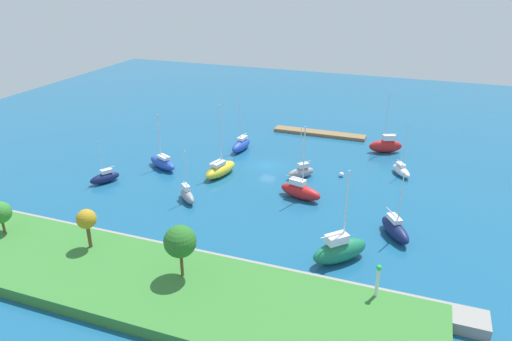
{
  "coord_description": "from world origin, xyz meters",
  "views": [
    {
      "loc": [
        -24.02,
        71.72,
        32.11
      ],
      "look_at": [
        0.0,
        5.95,
        1.5
      ],
      "focal_mm": 33.06,
      "sensor_mm": 36.0,
      "label": 1
    }
  ],
  "objects_px": {
    "sailboat_navy_lone_north": "(395,229)",
    "sailboat_gray_center_basin": "(301,172)",
    "park_tree_mideast": "(180,242)",
    "sailboat_white_west_end": "(401,170)",
    "mooring_buoy_white": "(341,174)",
    "sailboat_yellow_by_breakwater": "(220,169)",
    "sailboat_gray_along_channel": "(187,195)",
    "park_tree_east": "(86,220)",
    "sailboat_red_far_north": "(300,191)",
    "sailboat_blue_far_south": "(241,145)",
    "sailboat_blue_mid_basin": "(163,163)",
    "harbor_beacon": "(378,278)",
    "sailboat_green_near_pier": "(340,250)",
    "sailboat_navy_east_end": "(105,177)",
    "sailboat_red_lone_south": "(386,145)",
    "park_tree_west": "(0,213)",
    "pier_dock": "(319,133)"
  },
  "relations": [
    {
      "from": "park_tree_west",
      "to": "sailboat_red_far_north",
      "type": "distance_m",
      "value": 40.13
    },
    {
      "from": "sailboat_red_far_north",
      "to": "sailboat_yellow_by_breakwater",
      "type": "bearing_deg",
      "value": -178.08
    },
    {
      "from": "sailboat_blue_far_south",
      "to": "sailboat_gray_center_basin",
      "type": "relative_size",
      "value": 1.09
    },
    {
      "from": "park_tree_mideast",
      "to": "park_tree_east",
      "type": "xyz_separation_m",
      "value": [
        12.96,
        -1.28,
        -0.59
      ]
    },
    {
      "from": "sailboat_blue_mid_basin",
      "to": "mooring_buoy_white",
      "type": "bearing_deg",
      "value": -140.37
    },
    {
      "from": "harbor_beacon",
      "to": "park_tree_east",
      "type": "xyz_separation_m",
      "value": [
        32.99,
        2.45,
        1.59
      ]
    },
    {
      "from": "mooring_buoy_white",
      "to": "harbor_beacon",
      "type": "bearing_deg",
      "value": 106.57
    },
    {
      "from": "sailboat_yellow_by_breakwater",
      "to": "mooring_buoy_white",
      "type": "xyz_separation_m",
      "value": [
        -18.96,
        -6.51,
        -0.77
      ]
    },
    {
      "from": "sailboat_yellow_by_breakwater",
      "to": "mooring_buoy_white",
      "type": "relative_size",
      "value": 15.1
    },
    {
      "from": "sailboat_white_west_end",
      "to": "mooring_buoy_white",
      "type": "bearing_deg",
      "value": -98.82
    },
    {
      "from": "park_tree_east",
      "to": "sailboat_gray_center_basin",
      "type": "distance_m",
      "value": 35.66
    },
    {
      "from": "sailboat_red_far_north",
      "to": "sailboat_red_lone_south",
      "type": "bearing_deg",
      "value": 82.19
    },
    {
      "from": "sailboat_gray_center_basin",
      "to": "sailboat_blue_far_south",
      "type": "bearing_deg",
      "value": -77.76
    },
    {
      "from": "sailboat_blue_mid_basin",
      "to": "sailboat_blue_far_south",
      "type": "relative_size",
      "value": 1.0
    },
    {
      "from": "sailboat_gray_along_channel",
      "to": "sailboat_white_west_end",
      "type": "bearing_deg",
      "value": 78.35
    },
    {
      "from": "sailboat_gray_along_channel",
      "to": "sailboat_yellow_by_breakwater",
      "type": "xyz_separation_m",
      "value": [
        -0.86,
        -10.04,
        0.17
      ]
    },
    {
      "from": "park_tree_east",
      "to": "sailboat_red_lone_south",
      "type": "bearing_deg",
      "value": -121.94
    },
    {
      "from": "sailboat_navy_lone_north",
      "to": "sailboat_green_near_pier",
      "type": "bearing_deg",
      "value": -68.24
    },
    {
      "from": "sailboat_green_near_pier",
      "to": "sailboat_blue_far_south",
      "type": "relative_size",
      "value": 1.22
    },
    {
      "from": "sailboat_gray_center_basin",
      "to": "sailboat_blue_mid_basin",
      "type": "bearing_deg",
      "value": -36.4
    },
    {
      "from": "park_tree_east",
      "to": "sailboat_white_west_end",
      "type": "bearing_deg",
      "value": -131.33
    },
    {
      "from": "sailboat_blue_far_south",
      "to": "mooring_buoy_white",
      "type": "distance_m",
      "value": 20.8
    },
    {
      "from": "pier_dock",
      "to": "park_tree_east",
      "type": "height_order",
      "value": "park_tree_east"
    },
    {
      "from": "sailboat_blue_mid_basin",
      "to": "sailboat_gray_center_basin",
      "type": "bearing_deg",
      "value": -143.08
    },
    {
      "from": "park_tree_east",
      "to": "sailboat_red_lone_south",
      "type": "xyz_separation_m",
      "value": [
        -29.4,
        -47.15,
        -3.62
      ]
    },
    {
      "from": "sailboat_navy_lone_north",
      "to": "sailboat_gray_center_basin",
      "type": "height_order",
      "value": "sailboat_navy_lone_north"
    },
    {
      "from": "sailboat_red_far_north",
      "to": "sailboat_blue_far_south",
      "type": "xyz_separation_m",
      "value": [
        15.65,
        -15.47,
        -0.12
      ]
    },
    {
      "from": "park_tree_east",
      "to": "mooring_buoy_white",
      "type": "relative_size",
      "value": 6.18
    },
    {
      "from": "sailboat_green_near_pier",
      "to": "sailboat_blue_far_south",
      "type": "height_order",
      "value": "sailboat_green_near_pier"
    },
    {
      "from": "harbor_beacon",
      "to": "sailboat_white_west_end",
      "type": "relative_size",
      "value": 0.41
    },
    {
      "from": "harbor_beacon",
      "to": "sailboat_yellow_by_breakwater",
      "type": "relative_size",
      "value": 0.31
    },
    {
      "from": "sailboat_blue_mid_basin",
      "to": "sailboat_green_near_pier",
      "type": "bearing_deg",
      "value": 179.24
    },
    {
      "from": "park_tree_east",
      "to": "sailboat_navy_east_end",
      "type": "distance_m",
      "value": 21.76
    },
    {
      "from": "sailboat_gray_along_channel",
      "to": "sailboat_red_lone_south",
      "type": "bearing_deg",
      "value": 92.91
    },
    {
      "from": "harbor_beacon",
      "to": "sailboat_red_lone_south",
      "type": "bearing_deg",
      "value": -85.4
    },
    {
      "from": "sailboat_white_west_end",
      "to": "mooring_buoy_white",
      "type": "height_order",
      "value": "sailboat_white_west_end"
    },
    {
      "from": "park_tree_east",
      "to": "sailboat_red_far_north",
      "type": "relative_size",
      "value": 0.43
    },
    {
      "from": "park_tree_mideast",
      "to": "sailboat_white_west_end",
      "type": "xyz_separation_m",
      "value": [
        -20.0,
        -38.76,
        -4.77
      ]
    },
    {
      "from": "harbor_beacon",
      "to": "sailboat_blue_far_south",
      "type": "relative_size",
      "value": 0.39
    },
    {
      "from": "sailboat_gray_center_basin",
      "to": "sailboat_yellow_by_breakwater",
      "type": "bearing_deg",
      "value": -30.22
    },
    {
      "from": "sailboat_white_west_end",
      "to": "mooring_buoy_white",
      "type": "distance_m",
      "value": 10.05
    },
    {
      "from": "park_tree_west",
      "to": "park_tree_mideast",
      "type": "relative_size",
      "value": 0.7
    },
    {
      "from": "park_tree_east",
      "to": "sailboat_white_west_end",
      "type": "xyz_separation_m",
      "value": [
        -32.96,
        -37.48,
        -4.18
      ]
    },
    {
      "from": "park_tree_mideast",
      "to": "sailboat_navy_east_end",
      "type": "xyz_separation_m",
      "value": [
        24.39,
        -19.34,
        -4.68
      ]
    },
    {
      "from": "park_tree_east",
      "to": "sailboat_gray_along_channel",
      "type": "height_order",
      "value": "sailboat_gray_along_channel"
    },
    {
      "from": "sailboat_navy_lone_north",
      "to": "sailboat_red_lone_south",
      "type": "distance_m",
      "value": 30.42
    },
    {
      "from": "sailboat_gray_along_channel",
      "to": "sailboat_white_west_end",
      "type": "height_order",
      "value": "sailboat_white_west_end"
    },
    {
      "from": "sailboat_blue_mid_basin",
      "to": "sailboat_red_lone_south",
      "type": "height_order",
      "value": "sailboat_red_lone_south"
    },
    {
      "from": "park_tree_mideast",
      "to": "sailboat_yellow_by_breakwater",
      "type": "bearing_deg",
      "value": -73.9
    },
    {
      "from": "harbor_beacon",
      "to": "sailboat_navy_east_end",
      "type": "xyz_separation_m",
      "value": [
        44.42,
        -15.6,
        -2.51
      ]
    }
  ]
}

